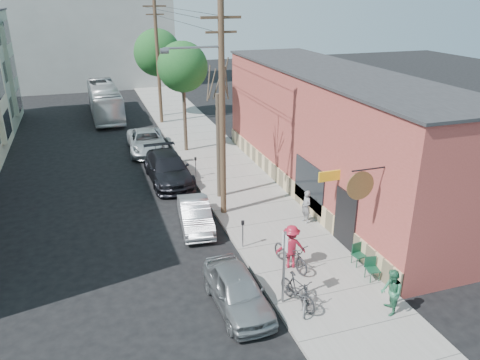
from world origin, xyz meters
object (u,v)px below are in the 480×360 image
object	(u,v)px
patron_green	(391,292)
patio_chair_a	(359,255)
tree_bare	(219,147)
tree_leafy_mid	(183,67)
parked_bike_a	(298,291)
parking_meter_far	(196,164)
patio_chair_b	(373,269)
sign_post	(284,261)
parked_bike_b	(306,298)
bus	(105,101)
patron_grey	(306,207)
car_0	(237,290)
tree_leafy_far	(157,53)
cyclist	(291,246)
car_2	(168,169)
utility_pole_near	(221,108)
car_3	(147,141)
car_1	(195,215)
parking_meter_near	(243,229)

from	to	relation	value
patron_green	patio_chair_a	bearing A→B (deg)	-171.28
tree_bare	tree_leafy_mid	size ratio (longest dim) A/B	0.76
parked_bike_a	tree_leafy_mid	bearing A→B (deg)	76.68
parking_meter_far	parked_bike_a	xyz separation A→B (m)	(0.52, -13.03, -0.26)
patio_chair_b	sign_post	bearing A→B (deg)	-165.94
patio_chair_b	tree_bare	bearing A→B (deg)	120.42
tree_bare	parked_bike_b	world-z (taller)	tree_bare
patron_green	parked_bike_b	xyz separation A→B (m)	(-2.60, 1.13, -0.42)
tree_leafy_mid	bus	distance (m)	13.69
sign_post	patron_grey	bearing A→B (deg)	56.96
car_0	tree_leafy_mid	bearing A→B (deg)	81.44
tree_leafy_far	sign_post	bearing A→B (deg)	-90.91
tree_leafy_far	patron_grey	bearing A→B (deg)	-82.47
tree_leafy_mid	cyclist	bearing A→B (deg)	-87.29
sign_post	car_2	bearing A→B (deg)	97.53
tree_leafy_far	patron_grey	xyz separation A→B (m)	(3.03, -22.95, -4.62)
parked_bike_a	parked_bike_b	bearing A→B (deg)	-69.58
patio_chair_a	tree_bare	bearing A→B (deg)	102.78
patio_chair_a	utility_pole_near	bearing A→B (deg)	111.46
utility_pole_near	bus	xyz separation A→B (m)	(-4.24, 22.40, -3.99)
tree_leafy_far	car_3	distance (m)	10.90
patio_chair_b	cyclist	xyz separation A→B (m)	(-2.58, 1.82, 0.47)
car_0	car_2	world-z (taller)	car_2
car_0	tree_bare	bearing A→B (deg)	75.69
tree_leafy_mid	car_3	distance (m)	5.75
parked_bike_a	bus	distance (m)	30.72
parked_bike_b	bus	distance (m)	31.03
tree_leafy_mid	cyclist	distance (m)	16.65
parking_meter_far	parked_bike_b	bearing A→B (deg)	-86.96
patron_grey	parked_bike_b	distance (m)	6.60
tree_leafy_far	car_2	bearing A→B (deg)	-97.97
patio_chair_a	patio_chair_b	xyz separation A→B (m)	(-0.07, -1.08, 0.00)
patron_grey	patron_green	bearing A→B (deg)	-9.44
patio_chair_a	parked_bike_b	bearing A→B (deg)	-159.56
bus	patio_chair_a	bearing A→B (deg)	-75.57
patron_grey	parked_bike_b	xyz separation A→B (m)	(-2.88, -5.93, -0.40)
patio_chair_a	car_1	distance (m)	7.69
patron_grey	sign_post	bearing A→B (deg)	-40.23
patio_chair_a	car_2	distance (m)	12.89
tree_leafy_far	cyclist	xyz separation A→B (m)	(0.75, -26.28, -4.52)
patio_chair_a	patio_chair_b	distance (m)	1.08
parking_meter_far	car_3	bearing A→B (deg)	108.09
parked_bike_a	car_2	distance (m)	13.38
sign_post	car_0	size ratio (longest dim) A/B	0.69
cyclist	patio_chair_a	bearing A→B (deg)	179.10
sign_post	parking_meter_near	distance (m)	4.20
tree_bare	cyclist	world-z (taller)	tree_bare
patio_chair_a	cyclist	world-z (taller)	cyclist
tree_bare	tree_leafy_mid	bearing A→B (deg)	90.00
cyclist	parked_bike_a	world-z (taller)	cyclist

